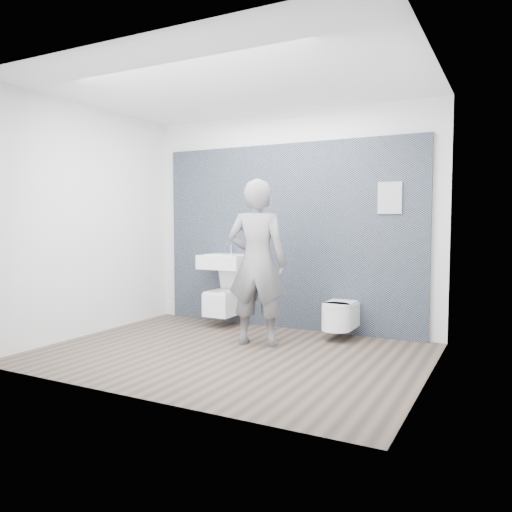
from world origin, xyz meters
The scene contains 8 objects.
ground centered at (0.00, 0.00, 0.00)m, with size 4.00×4.00×0.00m, color brown.
room_shell centered at (0.00, 0.00, 1.74)m, with size 4.00×4.00×4.00m.
tile_wall centered at (0.00, 1.47, 0.00)m, with size 3.60×0.06×2.40m, color black.
washbasin centered at (-0.79, 1.21, 0.87)m, with size 0.62×0.47×0.47m.
toilet_square centered at (-0.79, 1.18, 0.33)m, with size 0.36×0.52×0.70m.
toilet_rounded centered at (0.83, 1.15, 0.28)m, with size 0.34×0.58×0.31m.
info_placard centered at (1.34, 1.43, 0.00)m, with size 0.28×0.03×0.37m, color white.
visitor centered at (0.08, 0.48, 0.93)m, with size 0.68×0.45×1.87m, color slate.
Camera 1 is at (2.65, -4.49, 1.40)m, focal length 35.00 mm.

